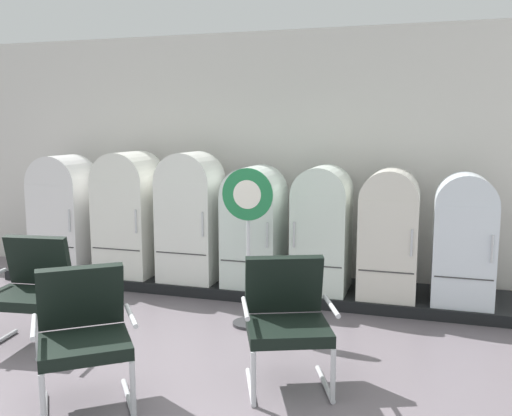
{
  "coord_description": "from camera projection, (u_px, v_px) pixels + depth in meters",
  "views": [
    {
      "loc": [
        2.04,
        -3.19,
        1.98
      ],
      "look_at": [
        0.23,
        2.75,
        1.06
      ],
      "focal_mm": 39.09,
      "sensor_mm": 36.0,
      "label": 1
    }
  ],
  "objects": [
    {
      "name": "sign_stand",
      "position": [
        248.0,
        245.0,
        5.44
      ],
      "size": [
        0.51,
        0.32,
        1.58
      ],
      "color": "#2D2D30",
      "rests_on": "ground"
    },
    {
      "name": "refrigerator_3",
      "position": [
        254.0,
        222.0,
        6.5
      ],
      "size": [
        0.64,
        0.71,
        1.39
      ],
      "color": "silver",
      "rests_on": "display_plinth"
    },
    {
      "name": "armchair_left",
      "position": [
        29.0,
        285.0,
        5.05
      ],
      "size": [
        0.74,
        0.72,
        0.97
      ],
      "color": "silver",
      "rests_on": "ground"
    },
    {
      "name": "ground",
      "position": [
        110.0,
        414.0,
        3.9
      ],
      "size": [
        12.0,
        10.0,
        0.05
      ],
      "primitive_type": "cube",
      "color": "slate"
    },
    {
      "name": "display_plinth",
      "position": [
        244.0,
        285.0,
        6.75
      ],
      "size": [
        6.22,
        0.95,
        0.12
      ],
      "primitive_type": "cube",
      "color": "black",
      "rests_on": "ground"
    },
    {
      "name": "refrigerator_4",
      "position": [
        322.0,
        225.0,
        6.26
      ],
      "size": [
        0.6,
        0.7,
        1.41
      ],
      "color": "silver",
      "rests_on": "display_plinth"
    },
    {
      "name": "armchair_center",
      "position": [
        83.0,
        329.0,
        3.96
      ],
      "size": [
        0.88,
        0.88,
        0.97
      ],
      "color": "silver",
      "rests_on": "ground"
    },
    {
      "name": "refrigerator_5",
      "position": [
        389.0,
        229.0,
        6.05
      ],
      "size": [
        0.61,
        0.69,
        1.39
      ],
      "color": "silver",
      "rests_on": "display_plinth"
    },
    {
      "name": "armchair_right",
      "position": [
        287.0,
        315.0,
        4.26
      ],
      "size": [
        0.82,
        0.83,
        0.97
      ],
      "color": "silver",
      "rests_on": "ground"
    },
    {
      "name": "refrigerator_2",
      "position": [
        191.0,
        213.0,
        6.67
      ],
      "size": [
        0.68,
        0.62,
        1.54
      ],
      "color": "white",
      "rests_on": "display_plinth"
    },
    {
      "name": "back_wall",
      "position": [
        259.0,
        157.0,
        7.13
      ],
      "size": [
        11.76,
        0.12,
        3.13
      ],
      "color": "silver",
      "rests_on": "ground"
    },
    {
      "name": "refrigerator_6",
      "position": [
        464.0,
        235.0,
        5.8
      ],
      "size": [
        0.61,
        0.62,
        1.37
      ],
      "color": "white",
      "rests_on": "display_plinth"
    },
    {
      "name": "refrigerator_0",
      "position": [
        64.0,
        210.0,
        7.19
      ],
      "size": [
        0.71,
        0.61,
        1.48
      ],
      "color": "white",
      "rests_on": "display_plinth"
    },
    {
      "name": "refrigerator_1",
      "position": [
        130.0,
        210.0,
        6.97
      ],
      "size": [
        0.7,
        0.72,
        1.53
      ],
      "color": "white",
      "rests_on": "display_plinth"
    }
  ]
}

